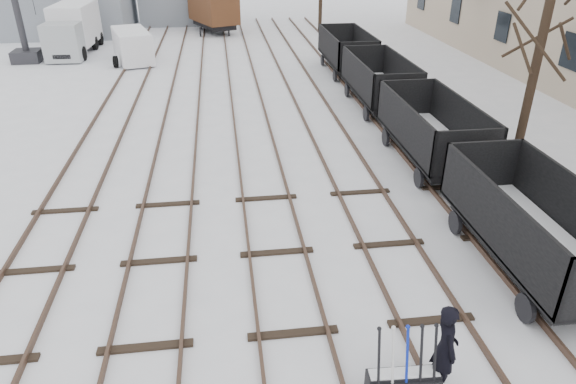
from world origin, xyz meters
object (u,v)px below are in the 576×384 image
object	(u,v)px
worker	(445,348)
freight_wagon_a	(530,238)
panel_van	(133,45)
crane	(22,26)
box_van_wagon	(213,4)
lorry	(73,29)
ground_frame	(403,382)

from	to	relation	value
worker	freight_wagon_a	world-z (taller)	freight_wagon_a
panel_van	crane	bearing A→B (deg)	155.13
box_van_wagon	lorry	world-z (taller)	box_van_wagon
worker	lorry	bearing A→B (deg)	27.82
panel_van	crane	xyz separation A→B (m)	(-6.54, 1.01, 1.14)
worker	crane	distance (m)	31.77
ground_frame	freight_wagon_a	bearing A→B (deg)	40.88
lorry	panel_van	world-z (taller)	lorry
worker	crane	size ratio (longest dim) A/B	0.22
freight_wagon_a	panel_van	xyz separation A→B (m)	(-12.44, 23.48, 0.12)
box_van_wagon	worker	bearing A→B (deg)	-106.28
worker	panel_van	size ratio (longest dim) A/B	0.39
freight_wagon_a	box_van_wagon	bearing A→B (deg)	102.83
ground_frame	box_van_wagon	size ratio (longest dim) A/B	0.27
ground_frame	panel_van	world-z (taller)	panel_van
lorry	crane	world-z (taller)	crane
box_van_wagon	freight_wagon_a	bearing A→B (deg)	-99.71
worker	lorry	distance (m)	32.40
freight_wagon_a	crane	xyz separation A→B (m)	(-18.98, 24.49, 1.26)
freight_wagon_a	lorry	distance (m)	31.18
box_van_wagon	panel_van	size ratio (longest dim) A/B	1.17
lorry	panel_van	distance (m)	5.08
lorry	panel_van	bearing A→B (deg)	-33.85
freight_wagon_a	lorry	bearing A→B (deg)	122.01
lorry	crane	size ratio (longest dim) A/B	0.84
box_van_wagon	lorry	distance (m)	11.02
freight_wagon_a	box_van_wagon	world-z (taller)	box_van_wagon
worker	crane	world-z (taller)	crane
freight_wagon_a	lorry	xyz separation A→B (m)	(-16.52, 26.43, 0.69)
ground_frame	freight_wagon_a	xyz separation A→B (m)	(4.25, 3.32, 0.59)
crane	lorry	bearing A→B (deg)	36.90
ground_frame	crane	bearing A→B (deg)	120.75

